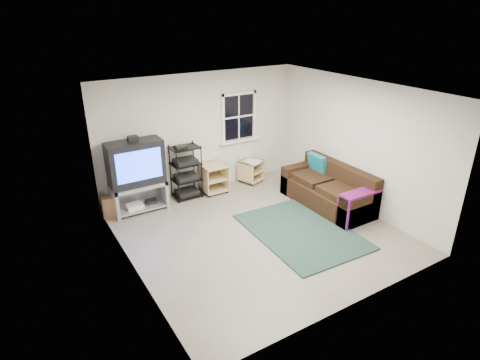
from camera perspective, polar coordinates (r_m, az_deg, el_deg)
room at (r=9.14m, az=-0.17°, el=8.54°), size 4.60×4.62×4.60m
tv_unit at (r=8.13m, az=-14.54°, el=1.31°), size 1.07×0.54×1.58m
av_rack at (r=8.64m, az=-7.65°, el=0.70°), size 0.59×0.43×1.19m
side_table_left at (r=8.95m, az=-3.94°, el=0.45°), size 0.54×0.54×0.64m
side_table_right at (r=9.44m, az=1.47°, el=1.52°), size 0.60×0.60×0.54m
sofa at (r=8.50m, az=12.51°, el=-1.45°), size 0.90×2.03×0.93m
shag_rug at (r=7.54m, az=8.70°, el=-7.22°), size 1.75×2.34×0.03m
paper_bag at (r=8.27m, az=-17.92°, el=-3.70°), size 0.34×0.26×0.42m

